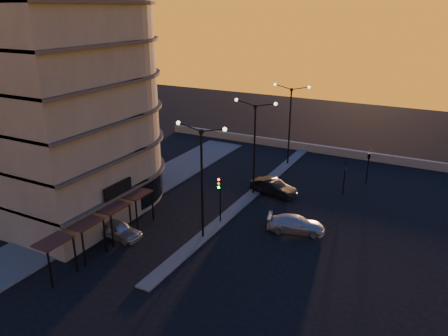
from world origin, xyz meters
TOP-DOWN VIEW (x-y plane):
  - ground at (0.00, 0.00)m, footprint 120.00×120.00m
  - sidewalk_west at (-10.50, 4.00)m, footprint 5.00×40.00m
  - median at (0.00, 10.00)m, footprint 1.20×36.00m
  - parapet at (2.00, 26.00)m, footprint 44.00×0.50m
  - building at (-14.00, 0.03)m, footprint 14.35×17.08m
  - streetlamp_near at (0.00, 0.00)m, footprint 4.32×0.32m
  - streetlamp_mid at (0.00, 10.00)m, footprint 4.32×0.32m
  - streetlamp_far at (0.00, 20.00)m, footprint 4.32×0.32m
  - traffic_light_main at (0.00, 2.87)m, footprint 0.28×0.44m
  - signal_east_a at (8.00, 14.00)m, footprint 0.13×0.16m
  - signal_east_b at (9.50, 18.00)m, footprint 0.42×1.99m
  - car_hatchback at (-6.13, -3.26)m, footprint 4.21×1.73m
  - car_sedan at (1.80, 10.79)m, footprint 4.91×2.58m
  - car_wagon at (6.37, 4.44)m, footprint 5.06×3.05m

SIDE VIEW (x-z plane):
  - ground at x=0.00m, z-range 0.00..0.00m
  - sidewalk_west at x=-10.50m, z-range 0.00..0.12m
  - median at x=0.00m, z-range 0.00..0.12m
  - parapet at x=2.00m, z-range 0.00..1.00m
  - car_wagon at x=6.37m, z-range 0.00..1.37m
  - car_hatchback at x=-6.13m, z-range 0.00..1.43m
  - car_sedan at x=1.80m, z-range 0.00..1.54m
  - signal_east_a at x=8.00m, z-range 0.13..3.73m
  - traffic_light_main at x=0.00m, z-range 0.76..5.01m
  - signal_east_b at x=9.50m, z-range 1.30..4.90m
  - streetlamp_near at x=0.00m, z-range 0.84..10.35m
  - streetlamp_mid at x=0.00m, z-range 0.84..10.35m
  - streetlamp_far at x=0.00m, z-range 0.84..10.35m
  - building at x=-14.00m, z-range -0.59..24.41m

